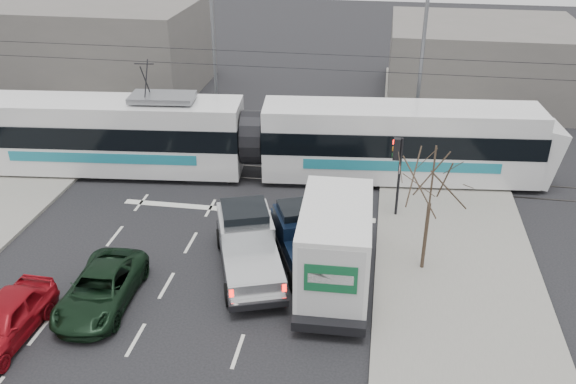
# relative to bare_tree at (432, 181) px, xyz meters

# --- Properties ---
(ground) EXTENTS (120.00, 120.00, 0.00)m
(ground) POSITION_rel_bare_tree_xyz_m (-7.60, -2.50, -3.79)
(ground) COLOR black
(ground) RESTS_ON ground
(sidewalk_right) EXTENTS (6.00, 60.00, 0.15)m
(sidewalk_right) POSITION_rel_bare_tree_xyz_m (1.40, -2.50, -3.72)
(sidewalk_right) COLOR gray
(sidewalk_right) RESTS_ON ground
(rails) EXTENTS (60.00, 1.60, 0.03)m
(rails) POSITION_rel_bare_tree_xyz_m (-7.60, 7.50, -3.78)
(rails) COLOR #33302D
(rails) RESTS_ON ground
(building_left) EXTENTS (14.00, 10.00, 6.00)m
(building_left) POSITION_rel_bare_tree_xyz_m (-21.60, 19.50, -0.79)
(building_left) COLOR #65605C
(building_left) RESTS_ON ground
(building_right) EXTENTS (12.00, 10.00, 5.00)m
(building_right) POSITION_rel_bare_tree_xyz_m (4.40, 21.50, -1.29)
(building_right) COLOR #65605C
(building_right) RESTS_ON ground
(bare_tree) EXTENTS (2.40, 2.40, 5.00)m
(bare_tree) POSITION_rel_bare_tree_xyz_m (0.00, 0.00, 0.00)
(bare_tree) COLOR #47382B
(bare_tree) RESTS_ON ground
(traffic_signal) EXTENTS (0.44, 0.44, 3.60)m
(traffic_signal) POSITION_rel_bare_tree_xyz_m (-1.13, 4.00, -1.05)
(traffic_signal) COLOR black
(traffic_signal) RESTS_ON ground
(street_lamp_near) EXTENTS (2.38, 0.25, 9.00)m
(street_lamp_near) POSITION_rel_bare_tree_xyz_m (-0.29, 11.50, 1.32)
(street_lamp_near) COLOR slate
(street_lamp_near) RESTS_ON ground
(street_lamp_far) EXTENTS (2.38, 0.25, 9.00)m
(street_lamp_far) POSITION_rel_bare_tree_xyz_m (-11.79, 13.50, 1.32)
(street_lamp_far) COLOR slate
(street_lamp_far) RESTS_ON ground
(catenary) EXTENTS (60.00, 0.20, 7.00)m
(catenary) POSITION_rel_bare_tree_xyz_m (-7.60, 7.50, 0.09)
(catenary) COLOR black
(catenary) RESTS_ON ground
(tram) EXTENTS (27.66, 5.37, 5.62)m
(tram) POSITION_rel_bare_tree_xyz_m (-8.13, 7.18, -1.80)
(tram) COLOR silver
(tram) RESTS_ON ground
(silver_pickup) EXTENTS (3.83, 6.25, 2.15)m
(silver_pickup) POSITION_rel_bare_tree_xyz_m (-6.61, -0.74, -2.72)
(silver_pickup) COLOR black
(silver_pickup) RESTS_ON ground
(box_truck) EXTENTS (2.57, 7.02, 3.48)m
(box_truck) POSITION_rel_bare_tree_xyz_m (-3.22, -1.32, -2.07)
(box_truck) COLOR black
(box_truck) RESTS_ON ground
(navy_pickup) EXTENTS (3.49, 5.20, 2.06)m
(navy_pickup) POSITION_rel_bare_tree_xyz_m (-4.57, -0.02, -2.77)
(navy_pickup) COLOR black
(navy_pickup) RESTS_ON ground
(green_car) EXTENTS (2.32, 4.73, 1.29)m
(green_car) POSITION_rel_bare_tree_xyz_m (-11.14, -3.89, -3.15)
(green_car) COLOR black
(green_car) RESTS_ON ground
(red_car) EXTENTS (1.87, 4.33, 1.46)m
(red_car) POSITION_rel_bare_tree_xyz_m (-13.42, -6.07, -3.06)
(red_car) COLOR maroon
(red_car) RESTS_ON ground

